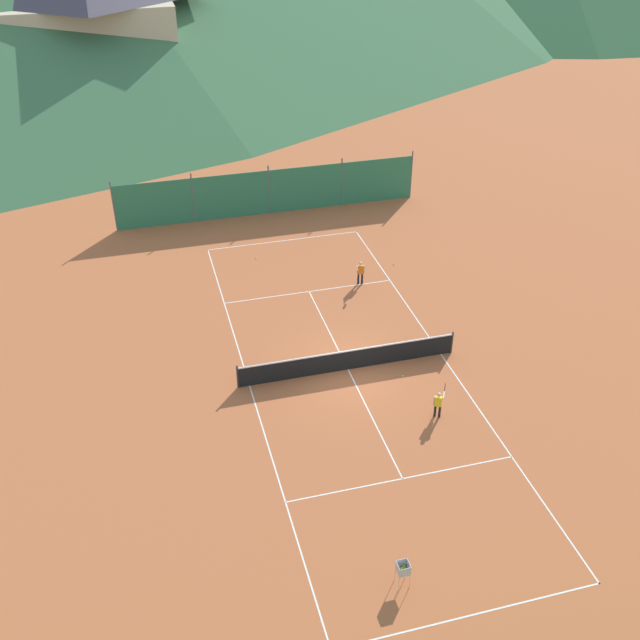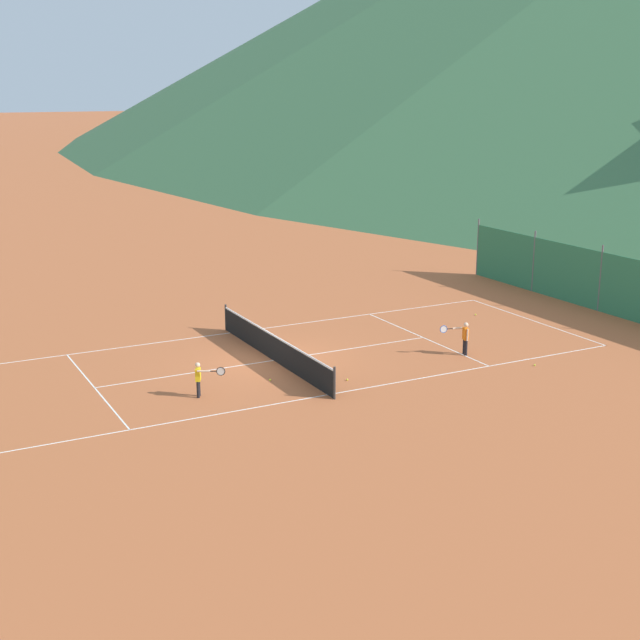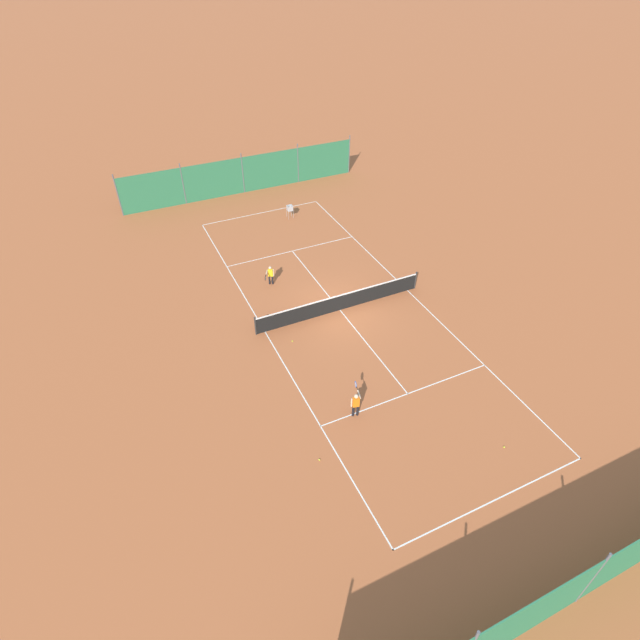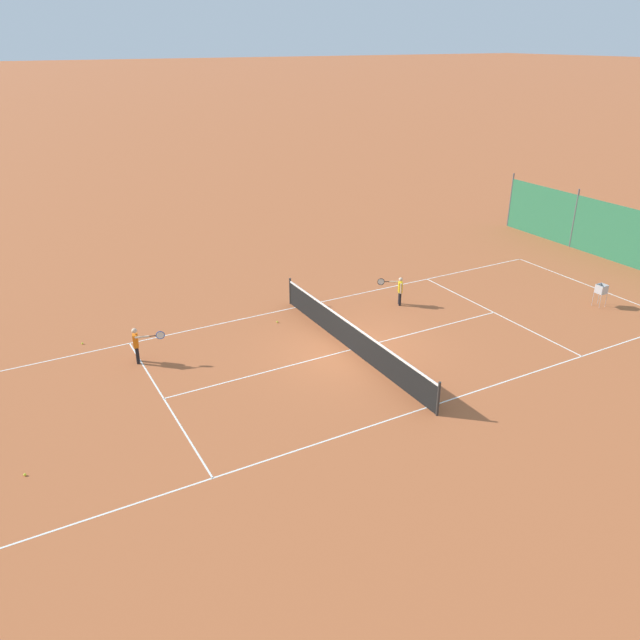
# 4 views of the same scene
# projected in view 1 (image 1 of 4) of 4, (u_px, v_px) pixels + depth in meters

# --- Properties ---
(ground_plane) EXTENTS (600.00, 600.00, 0.00)m
(ground_plane) POSITION_uv_depth(u_px,v_px,m) (348.00, 369.00, 30.67)
(ground_plane) COLOR #B25B33
(court_line_markings) EXTENTS (8.25, 23.85, 0.01)m
(court_line_markings) POSITION_uv_depth(u_px,v_px,m) (348.00, 369.00, 30.67)
(court_line_markings) COLOR white
(court_line_markings) RESTS_ON ground
(tennis_net) EXTENTS (9.18, 0.08, 1.06)m
(tennis_net) POSITION_uv_depth(u_px,v_px,m) (348.00, 360.00, 30.40)
(tennis_net) COLOR #2D2D2D
(tennis_net) RESTS_ON ground
(windscreen_fence_far) EXTENTS (17.28, 0.08, 2.90)m
(windscreen_fence_far) POSITION_uv_depth(u_px,v_px,m) (269.00, 192.00, 42.46)
(windscreen_fence_far) COLOR #2D754C
(windscreen_fence_far) RESTS_ON ground
(player_near_baseline) EXTENTS (0.62, 0.96, 1.21)m
(player_near_baseline) POSITION_uv_depth(u_px,v_px,m) (360.00, 271.00, 36.03)
(player_near_baseline) COLOR black
(player_near_baseline) RESTS_ON ground
(player_far_service) EXTENTS (0.75, 0.83, 1.13)m
(player_far_service) POSITION_uv_depth(u_px,v_px,m) (439.00, 402.00, 27.89)
(player_far_service) COLOR black
(player_far_service) RESTS_ON ground
(tennis_ball_by_net_right) EXTENTS (0.07, 0.07, 0.07)m
(tennis_ball_by_net_right) POSITION_uv_depth(u_px,v_px,m) (256.00, 258.00, 38.57)
(tennis_ball_by_net_right) COLOR #CCE033
(tennis_ball_by_net_right) RESTS_ON ground
(tennis_ball_by_net_left) EXTENTS (0.07, 0.07, 0.07)m
(tennis_ball_by_net_left) POSITION_uv_depth(u_px,v_px,m) (410.00, 341.00, 32.34)
(tennis_ball_by_net_left) COLOR #CCE033
(tennis_ball_by_net_left) RESTS_ON ground
(tennis_ball_far_corner) EXTENTS (0.07, 0.07, 0.07)m
(tennis_ball_far_corner) POSITION_uv_depth(u_px,v_px,m) (403.00, 376.00, 30.24)
(tennis_ball_far_corner) COLOR #CCE033
(tennis_ball_far_corner) RESTS_ON ground
(tennis_ball_service_box) EXTENTS (0.07, 0.07, 0.07)m
(tennis_ball_service_box) POSITION_uv_depth(u_px,v_px,m) (394.00, 264.00, 38.02)
(tennis_ball_service_box) COLOR #CCE033
(tennis_ball_service_box) RESTS_ON ground
(ball_hopper) EXTENTS (0.36, 0.36, 0.89)m
(ball_hopper) POSITION_uv_depth(u_px,v_px,m) (403.00, 569.00, 21.60)
(ball_hopper) COLOR #B7B7BC
(ball_hopper) RESTS_ON ground
(alpine_chalet) EXTENTS (13.00, 10.00, 11.20)m
(alpine_chalet) POSITION_uv_depth(u_px,v_px,m) (92.00, 30.00, 56.68)
(alpine_chalet) COLOR #C6B28E
(alpine_chalet) RESTS_ON ground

